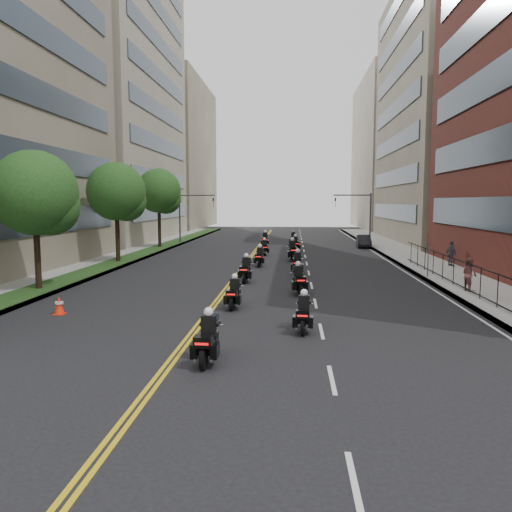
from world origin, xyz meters
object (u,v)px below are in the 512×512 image
at_px(motorcycle_1, 304,315).
at_px(traffic_cone, 59,306).
at_px(motorcycle_0, 208,341).
at_px(motorcycle_2, 234,294).
at_px(pedestrian_c, 451,253).
at_px(motorcycle_5, 297,264).
at_px(motorcycle_9, 295,245).
at_px(motorcycle_7, 293,251).
at_px(parked_sedan, 363,241).
at_px(motorcycle_11, 293,239).
at_px(motorcycle_3, 298,281).
at_px(motorcycle_6, 260,258).
at_px(motorcycle_10, 265,240).
at_px(motorcycle_4, 246,271).
at_px(motorcycle_8, 264,248).
at_px(pedestrian_b, 469,274).

distance_m(motorcycle_1, traffic_cone, 10.41).
distance_m(motorcycle_0, motorcycle_2, 7.57).
bearing_deg(pedestrian_c, motorcycle_5, 90.92).
height_order(motorcycle_1, motorcycle_9, motorcycle_9).
height_order(motorcycle_7, parked_sedan, motorcycle_7).
bearing_deg(motorcycle_11, motorcycle_3, -85.84).
bearing_deg(motorcycle_11, pedestrian_c, -54.73).
height_order(motorcycle_5, pedestrian_c, pedestrian_c).
relative_size(motorcycle_6, parked_sedan, 0.56).
distance_m(motorcycle_10, pedestrian_c, 20.68).
xyz_separation_m(motorcycle_0, motorcycle_7, (2.46, 25.62, 0.10)).
bearing_deg(motorcycle_7, motorcycle_4, -110.08).
bearing_deg(motorcycle_1, motorcycle_2, 132.38).
height_order(motorcycle_4, parked_sedan, motorcycle_4).
relative_size(motorcycle_1, parked_sedan, 0.54).
height_order(motorcycle_8, motorcycle_11, motorcycle_11).
relative_size(motorcycle_1, motorcycle_10, 0.87).
relative_size(motorcycle_0, motorcycle_11, 1.01).
distance_m(motorcycle_2, motorcycle_8, 21.96).
xyz_separation_m(parked_sedan, pedestrian_b, (1.80, -25.83, 0.36)).
distance_m(motorcycle_4, motorcycle_5, 4.57).
bearing_deg(motorcycle_0, motorcycle_7, 86.00).
height_order(motorcycle_3, motorcycle_9, motorcycle_3).
relative_size(motorcycle_2, motorcycle_3, 0.92).
bearing_deg(parked_sedan, motorcycle_8, -136.58).
height_order(motorcycle_0, motorcycle_8, motorcycle_0).
distance_m(motorcycle_2, motorcycle_3, 4.64).
xyz_separation_m(motorcycle_0, pedestrian_b, (11.55, 11.90, 0.36)).
bearing_deg(motorcycle_3, motorcycle_0, -111.08).
relative_size(motorcycle_5, parked_sedan, 0.58).
bearing_deg(parked_sedan, motorcycle_7, -117.65).
bearing_deg(pedestrian_c, motorcycle_11, 13.10).
relative_size(motorcycle_2, motorcycle_6, 0.96).
distance_m(motorcycle_5, motorcycle_11, 22.11).
relative_size(pedestrian_b, traffic_cone, 2.24).
xyz_separation_m(motorcycle_11, parked_sedan, (7.24, -2.54, 0.01)).
height_order(motorcycle_1, traffic_cone, motorcycle_1).
distance_m(motorcycle_8, parked_sedan, 12.76).
xyz_separation_m(motorcycle_0, motorcycle_2, (-0.11, 7.57, -0.04)).
bearing_deg(motorcycle_9, pedestrian_c, -51.48).
relative_size(motorcycle_4, motorcycle_8, 1.09).
distance_m(motorcycle_0, parked_sedan, 38.98).
distance_m(motorcycle_7, motorcycle_8, 4.63).
bearing_deg(pedestrian_c, motorcycle_4, 98.89).
bearing_deg(pedestrian_b, motorcycle_4, 57.65).
xyz_separation_m(motorcycle_4, motorcycle_11, (2.77, 25.51, -0.04)).
bearing_deg(motorcycle_2, motorcycle_6, 92.12).
bearing_deg(pedestrian_b, pedestrian_c, -30.95).
height_order(motorcycle_0, motorcycle_9, motorcycle_9).
bearing_deg(motorcycle_10, motorcycle_3, -83.05).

